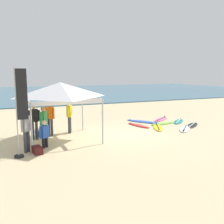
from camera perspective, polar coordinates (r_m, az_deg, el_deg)
The scene contains 20 objects.
ground_plane at distance 13.30m, azimuth 2.22°, elevation -5.15°, with size 80.00×80.00×0.00m, color beige.
sea at distance 42.71m, azimuth -15.96°, elevation 4.21°, with size 80.00×36.00×0.10m, color #386B84.
canopy_tent at distance 12.32m, azimuth -11.46°, elevation 4.83°, with size 3.19×3.19×2.75m.
surfboard_red at distance 15.62m, azimuth 5.91°, elevation -2.96°, with size 0.86×1.92×0.19m.
surfboard_yellow at distance 15.18m, azimuth 10.17°, elevation -3.39°, with size 1.34×1.93×0.19m.
surfboard_black at distance 16.30m, azimuth 17.42°, elevation -2.82°, with size 1.81×1.56×0.19m.
surfboard_teal at distance 17.34m, azimuth 14.61°, elevation -2.02°, with size 1.71×1.62×0.19m.
surfboard_lime at distance 16.36m, azimuth 11.18°, elevation -2.54°, with size 1.87×0.76×0.19m.
surfboard_pink at distance 17.88m, azimuth 10.87°, elevation -1.57°, with size 1.90×1.59×0.19m.
surfboard_white at distance 15.20m, azimuth 15.94°, elevation -3.58°, with size 1.83×1.84×0.19m.
surfboard_blue at distance 16.85m, azimuth 6.90°, elevation -2.11°, with size 1.81×2.33×0.19m.
person_green at distance 11.86m, azimuth -15.02°, elevation -2.27°, with size 0.37×0.49×1.71m.
person_grey at distance 10.81m, azimuth -18.59°, elevation -3.49°, with size 0.42×0.41×1.71m.
person_yellow at distance 13.72m, azimuth -9.47°, elevation -0.62°, with size 0.37×0.49×1.71m.
person_black at distance 12.77m, azimuth -16.95°, elevation -1.58°, with size 0.55×0.24×1.71m.
person_orange at distance 13.40m, azimuth -13.66°, elevation -0.97°, with size 0.41×0.42×1.71m.
person_blue at distance 11.32m, azimuth -14.79°, elevation -4.51°, with size 0.46×0.39×1.20m.
banner_flag at distance 10.17m, azimuth -19.81°, elevation -0.95°, with size 0.60×0.36×3.40m.
gear_bag_near_tent at distance 10.74m, azimuth -16.30°, elevation -8.13°, with size 0.60×0.32×0.28m, color #4C1919.
cooler_box at distance 13.45m, azimuth -15.78°, elevation -4.45°, with size 0.50×0.36×0.39m.
Camera 1 is at (-5.63, -11.62, 3.20)m, focal length 41.03 mm.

